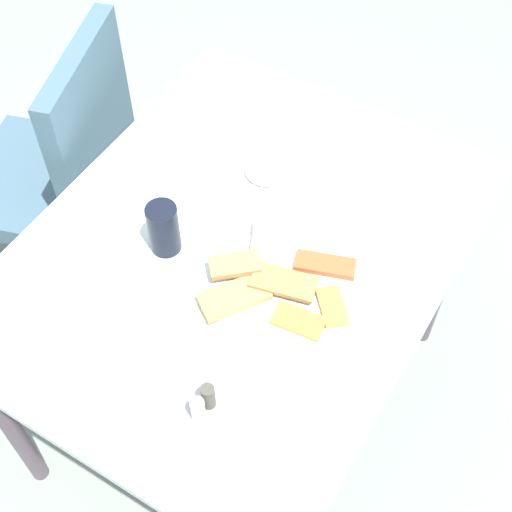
{
  "coord_description": "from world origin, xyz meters",
  "views": [
    {
      "loc": [
        -0.78,
        -0.52,
        1.99
      ],
      "look_at": [
        -0.02,
        -0.06,
        0.77
      ],
      "focal_mm": 51.48,
      "sensor_mm": 36.0,
      "label": 1
    }
  ],
  "objects_px": {
    "salad_plate_greens": "(270,168)",
    "fork": "(362,209)",
    "dining_chair": "(65,165)",
    "spoon": "(348,202)",
    "pide_platter": "(281,286)",
    "condiment_caddy": "(204,408)",
    "dining_table": "(239,271)",
    "paper_napkin": "(355,206)",
    "soda_can": "(164,229)"
  },
  "relations": [
    {
      "from": "dining_chair",
      "to": "soda_can",
      "type": "xyz_separation_m",
      "value": [
        -0.22,
        -0.52,
        0.29
      ]
    },
    {
      "from": "dining_chair",
      "to": "fork",
      "type": "bearing_deg",
      "value": -83.83
    },
    {
      "from": "fork",
      "to": "spoon",
      "type": "height_order",
      "value": "same"
    },
    {
      "from": "dining_table",
      "to": "condiment_caddy",
      "type": "relative_size",
      "value": 10.3
    },
    {
      "from": "dining_table",
      "to": "paper_napkin",
      "type": "height_order",
      "value": "paper_napkin"
    },
    {
      "from": "dining_table",
      "to": "dining_chair",
      "type": "bearing_deg",
      "value": 77.87
    },
    {
      "from": "dining_table",
      "to": "dining_chair",
      "type": "distance_m",
      "value": 0.69
    },
    {
      "from": "paper_napkin",
      "to": "dining_chair",
      "type": "bearing_deg",
      "value": 96.3
    },
    {
      "from": "dining_table",
      "to": "pide_platter",
      "type": "bearing_deg",
      "value": -109.23
    },
    {
      "from": "soda_can",
      "to": "spoon",
      "type": "distance_m",
      "value": 0.42
    },
    {
      "from": "dining_chair",
      "to": "paper_napkin",
      "type": "xyz_separation_m",
      "value": [
        0.09,
        -0.82,
        0.23
      ]
    },
    {
      "from": "pide_platter",
      "to": "condiment_caddy",
      "type": "height_order",
      "value": "condiment_caddy"
    },
    {
      "from": "pide_platter",
      "to": "condiment_caddy",
      "type": "relative_size",
      "value": 3.05
    },
    {
      "from": "dining_chair",
      "to": "paper_napkin",
      "type": "relative_size",
      "value": 7.73
    },
    {
      "from": "salad_plate_greens",
      "to": "soda_can",
      "type": "xyz_separation_m",
      "value": [
        -0.3,
        0.08,
        0.04
      ]
    },
    {
      "from": "paper_napkin",
      "to": "spoon",
      "type": "height_order",
      "value": "spoon"
    },
    {
      "from": "fork",
      "to": "spoon",
      "type": "relative_size",
      "value": 0.86
    },
    {
      "from": "pide_platter",
      "to": "paper_napkin",
      "type": "xyz_separation_m",
      "value": [
        0.28,
        -0.03,
        -0.01
      ]
    },
    {
      "from": "pide_platter",
      "to": "salad_plate_greens",
      "type": "height_order",
      "value": "salad_plate_greens"
    },
    {
      "from": "pide_platter",
      "to": "condiment_caddy",
      "type": "bearing_deg",
      "value": -176.76
    },
    {
      "from": "pide_platter",
      "to": "condiment_caddy",
      "type": "distance_m",
      "value": 0.31
    },
    {
      "from": "spoon",
      "to": "pide_platter",
      "type": "bearing_deg",
      "value": -179.57
    },
    {
      "from": "dining_chair",
      "to": "pide_platter",
      "type": "distance_m",
      "value": 0.84
    },
    {
      "from": "dining_chair",
      "to": "fork",
      "type": "relative_size",
      "value": 5.62
    },
    {
      "from": "pide_platter",
      "to": "soda_can",
      "type": "distance_m",
      "value": 0.27
    },
    {
      "from": "soda_can",
      "to": "salad_plate_greens",
      "type": "bearing_deg",
      "value": -15.12
    },
    {
      "from": "pide_platter",
      "to": "fork",
      "type": "xyz_separation_m",
      "value": [
        0.28,
        -0.05,
        -0.01
      ]
    },
    {
      "from": "spoon",
      "to": "salad_plate_greens",
      "type": "bearing_deg",
      "value": 95.91
    },
    {
      "from": "pide_platter",
      "to": "salad_plate_greens",
      "type": "bearing_deg",
      "value": 34.53
    },
    {
      "from": "dining_table",
      "to": "paper_napkin",
      "type": "relative_size",
      "value": 9.14
    },
    {
      "from": "dining_chair",
      "to": "fork",
      "type": "height_order",
      "value": "dining_chair"
    },
    {
      "from": "dining_table",
      "to": "fork",
      "type": "height_order",
      "value": "fork"
    },
    {
      "from": "salad_plate_greens",
      "to": "spoon",
      "type": "height_order",
      "value": "salad_plate_greens"
    },
    {
      "from": "salad_plate_greens",
      "to": "condiment_caddy",
      "type": "bearing_deg",
      "value": -160.7
    },
    {
      "from": "paper_napkin",
      "to": "fork",
      "type": "height_order",
      "value": "fork"
    },
    {
      "from": "dining_chair",
      "to": "spoon",
      "type": "relative_size",
      "value": 4.85
    },
    {
      "from": "dining_table",
      "to": "salad_plate_greens",
      "type": "distance_m",
      "value": 0.25
    },
    {
      "from": "dining_chair",
      "to": "salad_plate_greens",
      "type": "relative_size",
      "value": 4.08
    },
    {
      "from": "dining_chair",
      "to": "fork",
      "type": "xyz_separation_m",
      "value": [
        0.09,
        -0.84,
        0.24
      ]
    },
    {
      "from": "dining_table",
      "to": "pide_platter",
      "type": "height_order",
      "value": "pide_platter"
    },
    {
      "from": "dining_chair",
      "to": "condiment_caddy",
      "type": "bearing_deg",
      "value": -121.55
    },
    {
      "from": "spoon",
      "to": "fork",
      "type": "bearing_deg",
      "value": -87.04
    },
    {
      "from": "dining_table",
      "to": "condiment_caddy",
      "type": "bearing_deg",
      "value": -157.1
    },
    {
      "from": "soda_can",
      "to": "fork",
      "type": "xyz_separation_m",
      "value": [
        0.31,
        -0.31,
        -0.06
      ]
    },
    {
      "from": "dining_table",
      "to": "fork",
      "type": "relative_size",
      "value": 6.65
    },
    {
      "from": "dining_chair",
      "to": "spoon",
      "type": "bearing_deg",
      "value": -83.55
    },
    {
      "from": "salad_plate_greens",
      "to": "fork",
      "type": "distance_m",
      "value": 0.23
    },
    {
      "from": "salad_plate_greens",
      "to": "soda_can",
      "type": "height_order",
      "value": "soda_can"
    },
    {
      "from": "soda_can",
      "to": "condiment_caddy",
      "type": "bearing_deg",
      "value": -134.55
    },
    {
      "from": "dining_table",
      "to": "salad_plate_greens",
      "type": "bearing_deg",
      "value": 13.22
    }
  ]
}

